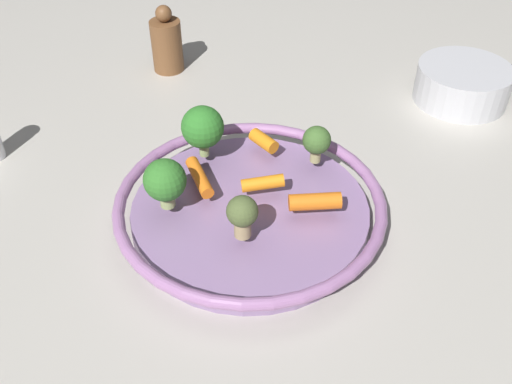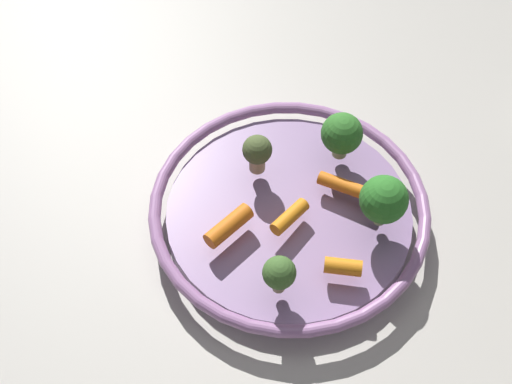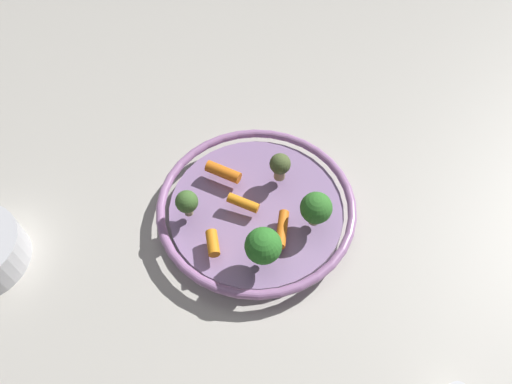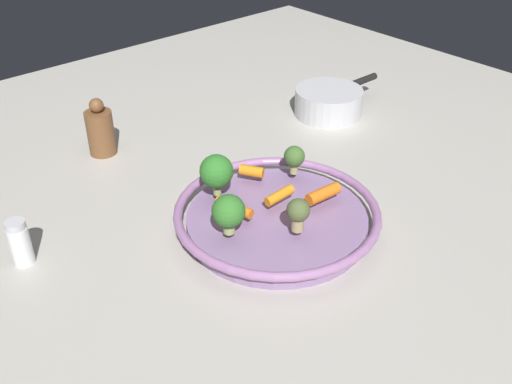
# 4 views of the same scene
# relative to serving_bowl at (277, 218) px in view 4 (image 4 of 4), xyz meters

# --- Properties ---
(ground_plane) EXTENTS (1.88, 1.88, 0.00)m
(ground_plane) POSITION_rel_serving_bowl_xyz_m (0.00, 0.00, -0.02)
(ground_plane) COLOR #B7B2A8
(serving_bowl) EXTENTS (0.34, 0.34, 0.04)m
(serving_bowl) POSITION_rel_serving_bowl_xyz_m (0.00, 0.00, 0.00)
(serving_bowl) COLOR #8E709E
(serving_bowl) RESTS_ON ground_plane
(baby_carrot_left) EXTENTS (0.06, 0.03, 0.02)m
(baby_carrot_left) POSITION_rel_serving_bowl_xyz_m (0.07, -0.03, 0.03)
(baby_carrot_left) COLOR orange
(baby_carrot_left) RESTS_ON serving_bowl
(baby_carrot_right) EXTENTS (0.03, 0.07, 0.02)m
(baby_carrot_right) POSITION_rel_serving_bowl_xyz_m (-0.06, 0.04, 0.03)
(baby_carrot_right) COLOR orange
(baby_carrot_right) RESTS_ON serving_bowl
(baby_carrot_back) EXTENTS (0.06, 0.02, 0.02)m
(baby_carrot_back) POSITION_rel_serving_bowl_xyz_m (0.02, 0.01, 0.03)
(baby_carrot_back) COLOR orange
(baby_carrot_back) RESTS_ON serving_bowl
(baby_carrot_center) EXTENTS (0.04, 0.05, 0.02)m
(baby_carrot_center) POSITION_rel_serving_bowl_xyz_m (0.03, 0.10, 0.03)
(baby_carrot_center) COLOR orange
(baby_carrot_center) RESTS_ON serving_bowl
(broccoli_floret_edge) EXTENTS (0.04, 0.04, 0.06)m
(broccoli_floret_edge) POSITION_rel_serving_bowl_xyz_m (-0.02, -0.07, 0.05)
(broccoli_floret_edge) COLOR tan
(broccoli_floret_edge) RESTS_ON serving_bowl
(broccoli_floret_large) EXTENTS (0.04, 0.04, 0.05)m
(broccoli_floret_large) POSITION_rel_serving_bowl_xyz_m (0.10, 0.06, 0.05)
(broccoli_floret_large) COLOR tan
(broccoli_floret_large) RESTS_ON serving_bowl
(broccoli_floret_mid) EXTENTS (0.05, 0.05, 0.07)m
(broccoli_floret_mid) POSITION_rel_serving_bowl_xyz_m (-0.10, -0.00, 0.06)
(broccoli_floret_mid) COLOR #97A966
(broccoli_floret_mid) RESTS_ON serving_bowl
(broccoli_floret_small) EXTENTS (0.06, 0.06, 0.07)m
(broccoli_floret_small) POSITION_rel_serving_bowl_xyz_m (-0.05, 0.10, 0.06)
(broccoli_floret_small) COLOR #94AC66
(broccoli_floret_small) RESTS_ON serving_bowl
(salt_shaker) EXTENTS (0.03, 0.03, 0.08)m
(salt_shaker) POSITION_rel_serving_bowl_xyz_m (-0.35, 0.20, 0.01)
(salt_shaker) COLOR white
(salt_shaker) RESTS_ON ground_plane
(pepper_mill) EXTENTS (0.05, 0.05, 0.12)m
(pepper_mill) POSITION_rel_serving_bowl_xyz_m (-0.09, 0.42, 0.03)
(pepper_mill) COLOR brown
(pepper_mill) RESTS_ON ground_plane
(saucepan) EXTENTS (0.23, 0.15, 0.06)m
(saucepan) POSITION_rel_serving_bowl_xyz_m (0.39, 0.24, 0.01)
(saucepan) COLOR silver
(saucepan) RESTS_ON ground_plane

